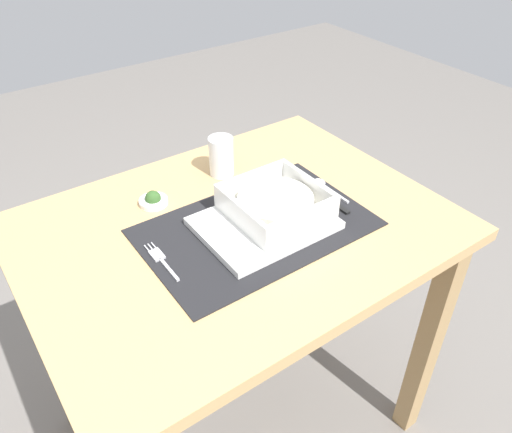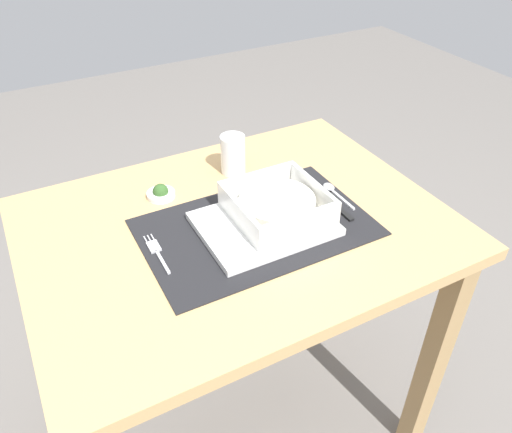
{
  "view_description": "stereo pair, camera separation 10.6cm",
  "coord_description": "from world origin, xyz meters",
  "px_view_note": "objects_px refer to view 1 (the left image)",
  "views": [
    {
      "loc": [
        -0.46,
        -0.73,
        1.41
      ],
      "look_at": [
        0.03,
        -0.04,
        0.78
      ],
      "focal_mm": 35.46,
      "sensor_mm": 36.0,
      "label": 1
    },
    {
      "loc": [
        -0.37,
        -0.79,
        1.41
      ],
      "look_at": [
        0.03,
        -0.04,
        0.78
      ],
      "focal_mm": 35.46,
      "sensor_mm": 36.0,
      "label": 2
    }
  ],
  "objects_px": {
    "spoon": "(323,185)",
    "fork": "(160,259)",
    "condiment_saucer": "(153,200)",
    "drinking_glass": "(221,158)",
    "porridge_bowl": "(276,204)",
    "butter_knife": "(331,201)",
    "dining_table": "(237,265)"
  },
  "relations": [
    {
      "from": "spoon",
      "to": "fork",
      "type": "bearing_deg",
      "value": -173.66
    },
    {
      "from": "spoon",
      "to": "condiment_saucer",
      "type": "distance_m",
      "value": 0.4
    },
    {
      "from": "spoon",
      "to": "drinking_glass",
      "type": "xyz_separation_m",
      "value": [
        -0.16,
        0.19,
        0.04
      ]
    },
    {
      "from": "drinking_glass",
      "to": "porridge_bowl",
      "type": "bearing_deg",
      "value": -91.79
    },
    {
      "from": "spoon",
      "to": "porridge_bowl",
      "type": "bearing_deg",
      "value": -163.3
    },
    {
      "from": "spoon",
      "to": "butter_knife",
      "type": "height_order",
      "value": "spoon"
    },
    {
      "from": "dining_table",
      "to": "butter_knife",
      "type": "bearing_deg",
      "value": -15.36
    },
    {
      "from": "fork",
      "to": "butter_knife",
      "type": "height_order",
      "value": "butter_knife"
    },
    {
      "from": "butter_knife",
      "to": "porridge_bowl",
      "type": "bearing_deg",
      "value": 166.87
    },
    {
      "from": "fork",
      "to": "drinking_glass",
      "type": "height_order",
      "value": "drinking_glass"
    },
    {
      "from": "porridge_bowl",
      "to": "fork",
      "type": "distance_m",
      "value": 0.27
    },
    {
      "from": "porridge_bowl",
      "to": "spoon",
      "type": "relative_size",
      "value": 1.66
    },
    {
      "from": "drinking_glass",
      "to": "dining_table",
      "type": "bearing_deg",
      "value": -113.93
    },
    {
      "from": "fork",
      "to": "porridge_bowl",
      "type": "bearing_deg",
      "value": -0.58
    },
    {
      "from": "butter_knife",
      "to": "dining_table",
      "type": "bearing_deg",
      "value": 160.83
    },
    {
      "from": "drinking_glass",
      "to": "condiment_saucer",
      "type": "bearing_deg",
      "value": -173.86
    },
    {
      "from": "porridge_bowl",
      "to": "drinking_glass",
      "type": "xyz_separation_m",
      "value": [
        0.01,
        0.23,
        0.0
      ]
    },
    {
      "from": "fork",
      "to": "spoon",
      "type": "height_order",
      "value": "spoon"
    },
    {
      "from": "porridge_bowl",
      "to": "condiment_saucer",
      "type": "bearing_deg",
      "value": 132.43
    },
    {
      "from": "porridge_bowl",
      "to": "condiment_saucer",
      "type": "relative_size",
      "value": 2.91
    },
    {
      "from": "spoon",
      "to": "butter_knife",
      "type": "relative_size",
      "value": 0.86
    },
    {
      "from": "butter_knife",
      "to": "condiment_saucer",
      "type": "xyz_separation_m",
      "value": [
        -0.33,
        0.23,
        0.0
      ]
    },
    {
      "from": "porridge_bowl",
      "to": "spoon",
      "type": "distance_m",
      "value": 0.18
    },
    {
      "from": "drinking_glass",
      "to": "condiment_saucer",
      "type": "xyz_separation_m",
      "value": [
        -0.2,
        -0.02,
        -0.03
      ]
    },
    {
      "from": "fork",
      "to": "condiment_saucer",
      "type": "bearing_deg",
      "value": 71.99
    },
    {
      "from": "fork",
      "to": "condiment_saucer",
      "type": "xyz_separation_m",
      "value": [
        0.08,
        0.18,
        0.0
      ]
    },
    {
      "from": "dining_table",
      "to": "spoon",
      "type": "xyz_separation_m",
      "value": [
        0.25,
        -0.0,
        0.13
      ]
    },
    {
      "from": "condiment_saucer",
      "to": "dining_table",
      "type": "bearing_deg",
      "value": -56.76
    },
    {
      "from": "dining_table",
      "to": "butter_knife",
      "type": "xyz_separation_m",
      "value": [
        0.22,
        -0.06,
        0.13
      ]
    },
    {
      "from": "porridge_bowl",
      "to": "butter_knife",
      "type": "bearing_deg",
      "value": -9.33
    },
    {
      "from": "fork",
      "to": "drinking_glass",
      "type": "distance_m",
      "value": 0.34
    },
    {
      "from": "dining_table",
      "to": "condiment_saucer",
      "type": "distance_m",
      "value": 0.24
    }
  ]
}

